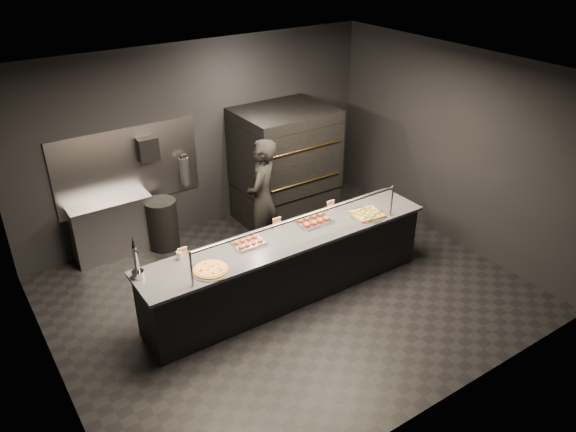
# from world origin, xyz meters

# --- Properties ---
(room) EXTENTS (6.04, 6.00, 3.00)m
(room) POSITION_xyz_m (-0.02, 0.05, 1.50)
(room) COLOR black
(room) RESTS_ON ground
(service_counter) EXTENTS (4.10, 0.78, 1.37)m
(service_counter) POSITION_xyz_m (0.00, -0.00, 0.46)
(service_counter) COLOR black
(service_counter) RESTS_ON ground
(pizza_oven) EXTENTS (1.50, 1.23, 1.91)m
(pizza_oven) POSITION_xyz_m (1.20, 1.90, 0.97)
(pizza_oven) COLOR black
(pizza_oven) RESTS_ON ground
(prep_shelf) EXTENTS (1.20, 0.35, 0.90)m
(prep_shelf) POSITION_xyz_m (-1.60, 2.32, 0.45)
(prep_shelf) COLOR #99999E
(prep_shelf) RESTS_ON ground
(towel_dispenser) EXTENTS (0.30, 0.20, 0.35)m
(towel_dispenser) POSITION_xyz_m (-0.90, 2.39, 1.55)
(towel_dispenser) COLOR black
(towel_dispenser) RESTS_ON room
(fire_extinguisher) EXTENTS (0.14, 0.14, 0.51)m
(fire_extinguisher) POSITION_xyz_m (-0.35, 2.40, 1.06)
(fire_extinguisher) COLOR #B2B2B7
(fire_extinguisher) RESTS_ON room
(beer_tap) EXTENTS (0.14, 0.20, 0.54)m
(beer_tap) POSITION_xyz_m (-1.95, 0.20, 1.07)
(beer_tap) COLOR silver
(beer_tap) RESTS_ON service_counter
(round_pizza) EXTENTS (0.48, 0.48, 0.03)m
(round_pizza) POSITION_xyz_m (-1.20, -0.15, 0.94)
(round_pizza) COLOR silver
(round_pizza) RESTS_ON service_counter
(slider_tray_a) EXTENTS (0.43, 0.35, 0.06)m
(slider_tray_a) POSITION_xyz_m (-0.53, 0.13, 0.94)
(slider_tray_a) COLOR silver
(slider_tray_a) RESTS_ON service_counter
(slider_tray_b) EXTENTS (0.52, 0.42, 0.08)m
(slider_tray_b) POSITION_xyz_m (0.50, 0.14, 0.95)
(slider_tray_b) COLOR silver
(slider_tray_b) RESTS_ON service_counter
(square_pizza) EXTENTS (0.50, 0.50, 0.05)m
(square_pizza) POSITION_xyz_m (1.23, -0.13, 0.94)
(square_pizza) COLOR silver
(square_pizza) RESTS_ON service_counter
(condiment_jar) EXTENTS (0.17, 0.07, 0.11)m
(condiment_jar) POSITION_xyz_m (-1.37, 0.28, 0.97)
(condiment_jar) COLOR silver
(condiment_jar) RESTS_ON service_counter
(tent_cards) EXTENTS (2.38, 0.04, 0.15)m
(tent_cards) POSITION_xyz_m (-0.15, 0.28, 1.00)
(tent_cards) COLOR white
(tent_cards) RESTS_ON service_counter
(trash_bin) EXTENTS (0.47, 0.47, 0.79)m
(trash_bin) POSITION_xyz_m (-0.90, 2.14, 0.40)
(trash_bin) COLOR black
(trash_bin) RESTS_ON ground
(worker) EXTENTS (0.79, 0.77, 1.84)m
(worker) POSITION_xyz_m (0.30, 1.13, 0.92)
(worker) COLOR black
(worker) RESTS_ON ground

